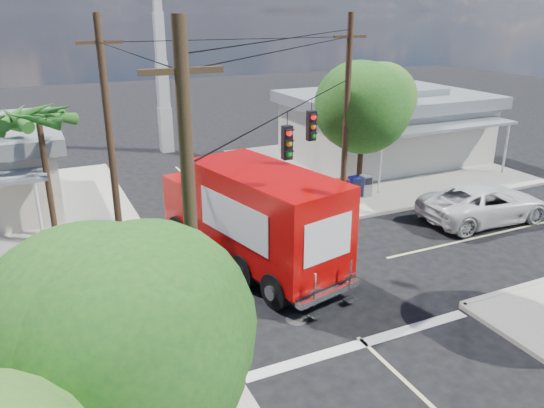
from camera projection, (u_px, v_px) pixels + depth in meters
ground at (296, 279)px, 18.99m from camera, size 120.00×120.00×0.00m
sidewalk_ne at (371, 166)px, 32.55m from camera, size 14.12×14.12×0.14m
road_markings at (316, 298)px, 17.74m from camera, size 32.00×32.00×0.01m
building_ne at (385, 124)px, 33.34m from camera, size 11.80×10.20×4.50m
radio_tower at (161, 67)px, 34.27m from camera, size 0.80×0.80×17.00m
tree_sw_front at (126, 330)px, 8.31m from camera, size 3.88×3.78×6.03m
tree_ne_front at (364, 103)px, 25.97m from camera, size 4.21×4.14×6.66m
tree_ne_back at (380, 105)px, 29.07m from camera, size 3.77×3.66×5.82m
palm_nw_front at (38, 120)px, 20.66m from camera, size 3.01×3.08×5.59m
utility_poles at (235, 147)px, 18.12m from camera, size 12.00×10.68×9.00m
vending_boxes at (354, 187)px, 26.61m from camera, size 1.90×0.50×1.10m
delivery_truck at (252, 216)px, 19.45m from camera, size 4.54×9.22×3.84m
parked_car at (485, 203)px, 23.99m from camera, size 6.22×3.09×1.70m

